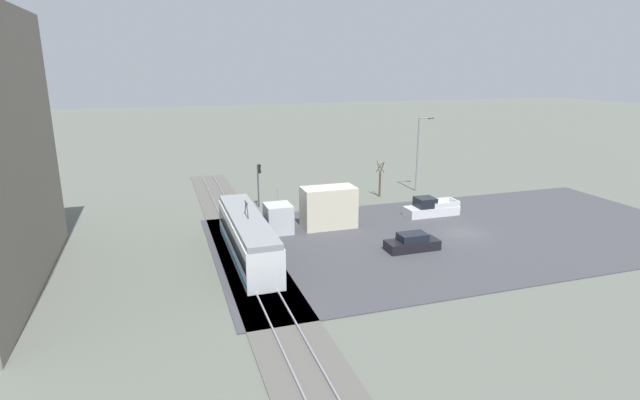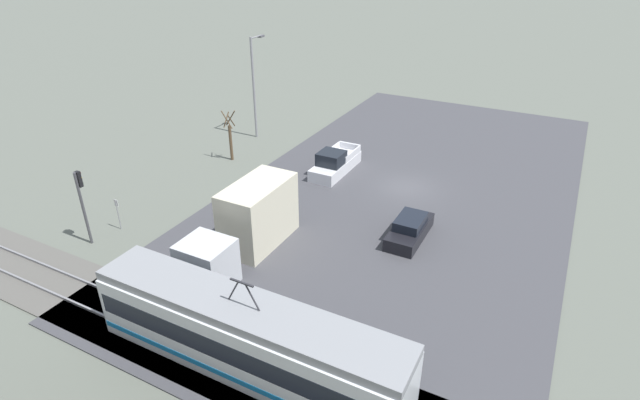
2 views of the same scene
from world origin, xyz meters
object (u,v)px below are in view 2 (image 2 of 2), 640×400
Objects in this scene: street_tree at (230,138)px; no_parking_sign at (118,211)px; traffic_light_pole at (82,198)px; light_rail_tram at (247,337)px; pickup_truck at (335,163)px; street_lamp_near_crossing at (255,81)px; sedan_car_0 at (410,229)px; box_truck at (247,224)px.

no_parking_sign is (-0.42, 12.20, -0.64)m from street_tree.
light_rail_tram is at bearing 165.00° from traffic_light_pole.
traffic_light_pole is (8.55, 15.73, 2.26)m from pickup_truck.
sedan_car_0 is at bearing 150.06° from street_lamp_near_crossing.
street_lamp_near_crossing is 18.22m from no_parking_sign.
pickup_truck is 1.17× the size of traffic_light_pole.
street_tree is at bearing -89.60° from traffic_light_pole.
sedan_car_0 is (-2.74, -13.02, -1.03)m from light_rail_tram.
pickup_truck is 1.30× the size of street_tree.
sedan_car_0 is (-7.84, -5.68, -1.17)m from box_truck.
traffic_light_pole is 0.53× the size of street_lamp_near_crossing.
light_rail_tram is at bearing 124.81° from box_truck.
light_rail_tram is at bearing 157.53° from no_parking_sign.
traffic_light_pole is at bearing 93.75° from street_lamp_near_crossing.
pickup_truck is 1.23× the size of sedan_car_0.
sedan_car_0 is 18.03m from no_parking_sign.
traffic_light_pole is at bearing 90.40° from street_tree.
street_lamp_near_crossing is (15.32, -23.42, 3.38)m from light_rail_tram.
traffic_light_pole is 19.81m from street_lamp_near_crossing.
light_rail_tram is 1.59× the size of street_lamp_near_crossing.
street_tree is at bearing 10.60° from pickup_truck.
traffic_light_pole is (16.77, 9.26, 2.39)m from sedan_car_0.
street_tree is at bearing -51.67° from light_rail_tram.
light_rail_tram is 13.34m from sedan_car_0.
no_parking_sign is at bearing -99.41° from traffic_light_pole.
traffic_light_pole reaches higher than box_truck.
pickup_truck is at bearing 141.80° from sedan_car_0.
no_parking_sign is (-1.61, 17.75, -3.80)m from street_lamp_near_crossing.
street_tree is 0.47× the size of street_lamp_near_crossing.
street_lamp_near_crossing is (1.29, -19.66, 2.02)m from traffic_light_pole.
sedan_car_0 is at bearing -155.94° from no_parking_sign.
no_parking_sign is at bearing -155.94° from sedan_car_0.
no_parking_sign is (8.23, 13.82, 0.48)m from pickup_truck.
street_tree is at bearing -49.40° from box_truck.
traffic_light_pole is 14.16m from street_tree.
light_rail_tram reaches higher than street_tree.
street_lamp_near_crossing reaches higher than traffic_light_pole.
street_lamp_near_crossing is (10.22, -16.09, 3.23)m from box_truck.
traffic_light_pole reaches higher than no_parking_sign.
no_parking_sign is at bearing 95.17° from street_lamp_near_crossing.
pickup_truck is 16.09m from no_parking_sign.
no_parking_sign is (-0.32, -1.91, -1.78)m from traffic_light_pole.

